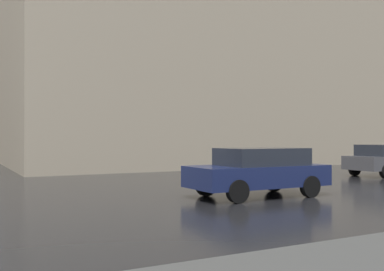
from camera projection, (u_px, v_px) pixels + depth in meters
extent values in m
cube|color=tan|center=(190.00, 39.00, 31.26)|extent=(14.18, 23.92, 17.34)
cube|color=navy|center=(257.00, 176.00, 12.89)|extent=(1.75, 4.10, 0.60)
cube|color=#232833|center=(262.00, 157.00, 12.97)|extent=(1.54, 2.46, 0.50)
cylinder|color=black|center=(238.00, 191.00, 11.57)|extent=(0.20, 0.62, 0.62)
cylinder|color=black|center=(206.00, 185.00, 13.02)|extent=(0.20, 0.62, 0.62)
cylinder|color=black|center=(310.00, 186.00, 12.75)|extent=(0.20, 0.62, 0.62)
cylinder|color=black|center=(274.00, 182.00, 14.21)|extent=(0.20, 0.62, 0.62)
cylinder|color=black|center=(355.00, 169.00, 20.19)|extent=(0.20, 0.62, 0.62)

